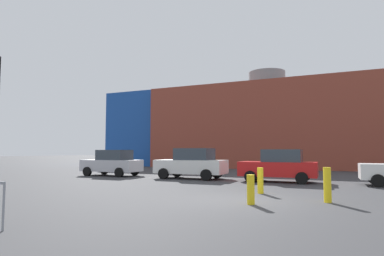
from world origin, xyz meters
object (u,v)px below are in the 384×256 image
object	(u,v)px
bollard_yellow_1	(260,180)
parked_car_1	(192,164)
parked_car_2	(279,166)
bollard_yellow_0	(251,190)
bollard_yellow_2	(327,185)
parked_car_0	(112,163)

from	to	relation	value
bollard_yellow_1	parked_car_1	bearing A→B (deg)	135.09
parked_car_2	bollard_yellow_0	xyz separation A→B (m)	(0.30, -8.03, -0.42)
bollard_yellow_1	bollard_yellow_2	distance (m)	2.85
bollard_yellow_2	parked_car_0	bearing A→B (deg)	154.14
parked_car_0	bollard_yellow_1	xyz separation A→B (m)	(11.24, -5.25, -0.37)
bollard_yellow_1	bollard_yellow_2	xyz separation A→B (m)	(2.48, -1.40, 0.06)
bollard_yellow_0	bollard_yellow_2	world-z (taller)	bollard_yellow_2
parked_car_1	bollard_yellow_0	distance (m)	9.76
parked_car_1	bollard_yellow_0	xyz separation A→B (m)	(5.53, -8.03, -0.46)
parked_car_0	parked_car_1	distance (m)	5.97
parked_car_0	bollard_yellow_0	world-z (taller)	parked_car_0
parked_car_2	bollard_yellow_2	bearing A→B (deg)	110.78
bollard_yellow_2	bollard_yellow_1	bearing A→B (deg)	150.64
bollard_yellow_0	bollard_yellow_2	bearing A→B (deg)	31.90
bollard_yellow_1	parked_car_0	bearing A→B (deg)	154.94
parked_car_0	parked_car_2	bearing A→B (deg)	180.00
parked_car_0	bollard_yellow_1	distance (m)	12.41
parked_car_0	parked_car_1	world-z (taller)	parked_car_1
bollard_yellow_2	parked_car_1	bearing A→B (deg)	139.38
bollard_yellow_1	bollard_yellow_2	bearing A→B (deg)	-29.36
bollard_yellow_0	bollard_yellow_2	distance (m)	2.62
parked_car_0	bollard_yellow_0	bearing A→B (deg)	145.05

